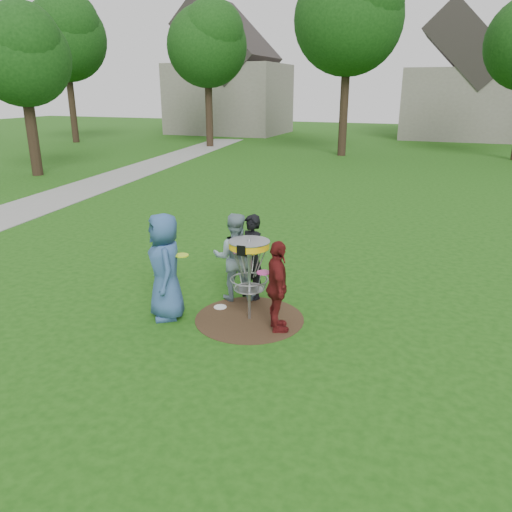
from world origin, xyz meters
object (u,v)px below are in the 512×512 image
(player_blue, at_px, (165,267))
(player_grey, at_px, (234,257))
(disc_golf_basket, at_px, (249,260))
(player_maroon, at_px, (277,287))
(player_black, at_px, (252,257))

(player_blue, distance_m, player_grey, 1.33)
(player_grey, relative_size, disc_golf_basket, 1.14)
(player_grey, height_order, player_maroon, player_grey)
(player_blue, relative_size, player_black, 1.14)
(player_blue, relative_size, player_grey, 1.12)
(player_grey, height_order, disc_golf_basket, player_grey)
(player_blue, xyz_separation_m, player_grey, (0.74, 1.11, -0.09))
(player_black, bearing_deg, disc_golf_basket, -47.37)
(disc_golf_basket, bearing_deg, player_grey, 128.72)
(player_blue, relative_size, disc_golf_basket, 1.28)
(player_maroon, distance_m, disc_golf_basket, 0.66)
(player_blue, xyz_separation_m, disc_golf_basket, (1.30, 0.40, 0.14))
(player_black, distance_m, player_maroon, 1.35)
(player_black, xyz_separation_m, player_maroon, (0.84, -1.05, -0.04))
(player_black, bearing_deg, player_maroon, -27.82)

